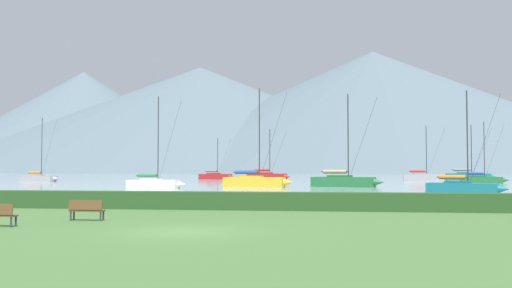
{
  "coord_description": "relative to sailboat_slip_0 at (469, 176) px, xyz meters",
  "views": [
    {
      "loc": [
        5.53,
        -20.89,
        2.47
      ],
      "look_at": [
        -4.31,
        53.99,
        5.54
      ],
      "focal_mm": 39.32,
      "sensor_mm": 36.0,
      "label": 1
    }
  ],
  "objects": [
    {
      "name": "harbor_water",
      "position": [
        -31.24,
        49.17,
        -0.74
      ],
      "size": [
        320.0,
        246.0,
        0.0
      ],
      "primitive_type": "cube",
      "color": "#8C9EA3",
      "rests_on": "ground_plane"
    },
    {
      "name": "sailboat_slip_10",
      "position": [
        -9.03,
        -5.68,
        -0.08
      ],
      "size": [
        8.05,
        3.07,
        9.83
      ],
      "rotation": [
        0.0,
        0.0,
        -0.11
      ],
      "color": "#9E9EA3",
      "rests_on": "harbor_water"
    },
    {
      "name": "distant_hill_east_ridge",
      "position": [
        -106.41,
        235.71,
        31.95
      ],
      "size": [
        312.14,
        312.14,
        65.38
      ],
      "primitive_type": "cone",
      "color": "slate",
      "rests_on": "ground_plane"
    },
    {
      "name": "sailboat_slip_0",
      "position": [
        0.0,
        0.0,
        0.0
      ],
      "size": [
        9.15,
        3.61,
        10.29
      ],
      "rotation": [
        0.0,
        0.0,
        -0.13
      ],
      "color": "#19707A",
      "rests_on": "harbor_water"
    },
    {
      "name": "ground_plane",
      "position": [
        -31.24,
        -87.83,
        -0.74
      ],
      "size": [
        1000.0,
        1000.0,
        0.0
      ],
      "primitive_type": "plane",
      "color": "#477038"
    },
    {
      "name": "sailboat_slip_1",
      "position": [
        -45.76,
        -46.08,
        -0.14
      ],
      "size": [
        7.04,
        2.6,
        10.63
      ],
      "rotation": [
        0.0,
        0.0,
        -0.09
      ],
      "color": "white",
      "rests_on": "harbor_water"
    },
    {
      "name": "sailboat_slip_11",
      "position": [
        -2.91,
        -20.29,
        -0.16
      ],
      "size": [
        7.1,
        3.26,
        9.32
      ],
      "rotation": [
        0.0,
        0.0,
        -0.21
      ],
      "color": "#236B38",
      "rests_on": "harbor_water"
    },
    {
      "name": "distant_hill_central_peak",
      "position": [
        -0.5,
        222.79,
        34.24
      ],
      "size": [
        302.88,
        302.88,
        69.96
      ],
      "primitive_type": "cone",
      "color": "slate",
      "rests_on": "ground_plane"
    },
    {
      "name": "park_bench_near_path",
      "position": [
        -36.77,
        -84.2,
        -0.21
      ],
      "size": [
        1.59,
        0.49,
        0.95
      ],
      "rotation": [
        0.0,
        0.0,
        0.01
      ],
      "color": "brown",
      "rests_on": "ground_plane"
    },
    {
      "name": "sailboat_slip_12",
      "position": [
        -48.19,
        0.74,
        -0.12
      ],
      "size": [
        7.61,
        4.44,
        8.24
      ],
      "rotation": [
        0.0,
        0.0,
        -0.37
      ],
      "color": "red",
      "rests_on": "harbor_water"
    },
    {
      "name": "sailboat_slip_8",
      "position": [
        -13.5,
        -54.98,
        -0.14
      ],
      "size": [
        7.15,
        4.27,
        9.52
      ],
      "rotation": [
        0.0,
        0.0,
        -0.38
      ],
      "color": "#19707A",
      "rests_on": "harbor_water"
    },
    {
      "name": "sailboat_slip_3",
      "position": [
        -23.92,
        -38.63,
        -0.0
      ],
      "size": [
        8.99,
        4.62,
        11.44
      ],
      "rotation": [
        0.0,
        0.0,
        -0.28
      ],
      "color": "#236B38",
      "rests_on": "harbor_water"
    },
    {
      "name": "distant_hill_west_ridge",
      "position": [
        -214.25,
        301.16,
        37.21
      ],
      "size": [
        239.11,
        239.11,
        75.89
      ],
      "primitive_type": "cone",
      "color": "slate",
      "rests_on": "ground_plane"
    },
    {
      "name": "hedge_line",
      "position": [
        -31.24,
        -76.83,
        -0.23
      ],
      "size": [
        80.0,
        1.2,
        1.02
      ],
      "primitive_type": "cube",
      "color": "#284C23",
      "rests_on": "ground_plane"
    },
    {
      "name": "sailboat_slip_2",
      "position": [
        -74.61,
        -19.19,
        -0.14
      ],
      "size": [
        7.14,
        2.96,
        10.81
      ],
      "rotation": [
        0.0,
        0.0,
        -0.15
      ],
      "color": "#9E9EA3",
      "rests_on": "harbor_water"
    },
    {
      "name": "sailboat_slip_4",
      "position": [
        -37.57,
        -1.69,
        -0.03
      ],
      "size": [
        8.73,
        4.79,
        9.65
      ],
      "rotation": [
        0.0,
        0.0,
        -0.32
      ],
      "color": "red",
      "rests_on": "harbor_water"
    },
    {
      "name": "sailboat_slip_5",
      "position": [
        -34.78,
        -40.31,
        -0.02
      ],
      "size": [
        8.68,
        3.33,
        12.14
      ],
      "rotation": [
        0.0,
        0.0,
        -0.11
      ],
      "color": "gold",
      "rests_on": "harbor_water"
    }
  ]
}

